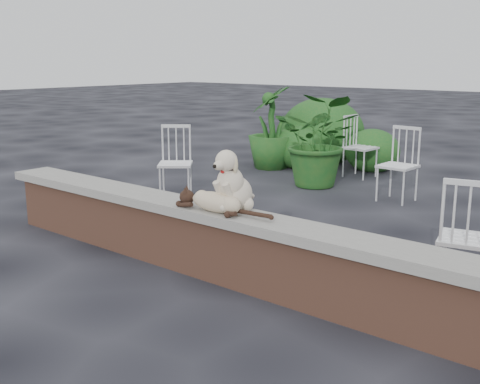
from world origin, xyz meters
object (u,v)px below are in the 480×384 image
Objects in this scene: dog at (235,179)px; potted_plant_a at (320,140)px; chair_b at (398,165)px; potted_plant_b at (271,128)px; chair_a at (175,163)px; chair_e at (360,147)px; cat at (216,201)px; chair_c at (469,237)px.

potted_plant_a is (-1.38, 3.49, -0.18)m from dog.
chair_b is 0.70× the size of potted_plant_b.
chair_a is 1.00× the size of chair_e.
dog is at bearing -56.64° from potted_plant_b.
potted_plant_a reaches higher than chair_e.
cat is 2.97m from chair_a.
chair_c is (1.75, -2.54, 0.00)m from chair_b.
dog is 0.38× the size of potted_plant_b.
chair_c is 1.00× the size of chair_e.
potted_plant_b is at bearing 103.44° from chair_e.
dog is 0.54× the size of chair_a.
chair_a is (-2.34, 1.82, -0.20)m from cat.
chair_e is at bearing 9.92° from potted_plant_b.
cat is at bearing -162.11° from chair_e.
chair_a and chair_e have the same top height.
chair_c is at bearing 27.42° from dog.
potted_plant_b is (-0.34, 2.52, 0.20)m from chair_a.
dog is 0.24m from cat.
chair_b reaches higher than cat.
chair_a is (-2.42, 1.67, -0.37)m from dog.
potted_plant_b reaches higher than dog.
chair_c is 4.01m from potted_plant_a.
potted_plant_b is at bearing 123.68° from dog.
cat is 3.52m from chair_b.
chair_a is 4.11m from chair_c.
dog is 0.54× the size of chair_e.
chair_b is at bearing 92.79° from dog.
potted_plant_b is (-1.50, -0.26, 0.20)m from chair_e.
potted_plant_a is at bearing 111.93° from dog.
potted_plant_b is (-2.68, 4.34, 0.00)m from cat.
potted_plant_a is at bearing 110.00° from cat.
cat is (-0.08, -0.15, -0.16)m from dog.
dog reaches higher than chair_a.
chair_c is at bearing -52.08° from chair_a.
dog is at bearing 62.25° from cat.
chair_e is at bearing 137.74° from chair_b.
potted_plant_a is at bearing -55.15° from chair_c.
chair_c is (1.68, 0.97, -0.20)m from cat.
chair_b is at bearing -5.97° from potted_plant_a.
chair_c is at bearing 30.29° from cat.
chair_e is (-2.86, 3.64, 0.00)m from chair_c.
dog reaches higher than chair_e.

